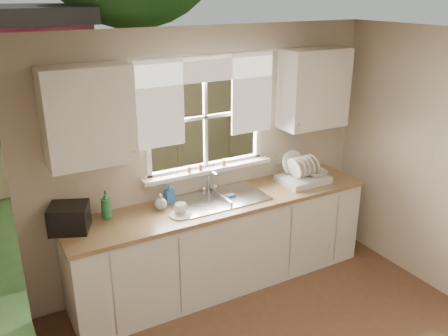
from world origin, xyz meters
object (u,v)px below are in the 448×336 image
dish_rack (302,175)px  soap_bottle_a (106,205)px  cup (181,208)px  black_appliance (69,218)px

dish_rack → soap_bottle_a: size_ratio=1.96×
cup → soap_bottle_a: bearing=172.1°
dish_rack → cup: (-1.41, -0.05, -0.03)m
cup → black_appliance: black_appliance is taller
soap_bottle_a → cup: soap_bottle_a is taller
dish_rack → black_appliance: size_ratio=1.61×
soap_bottle_a → cup: size_ratio=2.24×
soap_bottle_a → black_appliance: 0.34m
soap_bottle_a → black_appliance: soap_bottle_a is taller
dish_rack → cup: 1.42m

